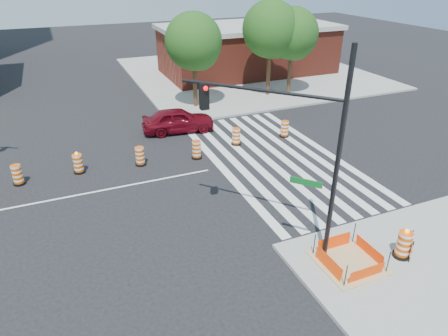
# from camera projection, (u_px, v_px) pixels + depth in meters

# --- Properties ---
(ground) EXTENTS (120.00, 120.00, 0.00)m
(ground) POSITION_uv_depth(u_px,v_px,m) (68.00, 197.00, 18.70)
(ground) COLOR black
(ground) RESTS_ON ground
(sidewalk_ne) EXTENTS (22.00, 22.00, 0.15)m
(sidewalk_ne) POSITION_uv_depth(u_px,v_px,m) (247.00, 72.00, 39.62)
(sidewalk_ne) COLOR gray
(sidewalk_ne) RESTS_ON ground
(crosswalk_east) EXTENTS (6.75, 13.50, 0.01)m
(crosswalk_east) POSITION_uv_depth(u_px,v_px,m) (273.00, 157.00, 22.47)
(crosswalk_east) COLOR silver
(crosswalk_east) RESTS_ON ground
(lane_centerline) EXTENTS (14.00, 0.12, 0.01)m
(lane_centerline) POSITION_uv_depth(u_px,v_px,m) (68.00, 197.00, 18.70)
(lane_centerline) COLOR silver
(lane_centerline) RESTS_ON ground
(excavation_pit) EXTENTS (2.20, 2.20, 0.90)m
(excavation_pit) POSITION_uv_depth(u_px,v_px,m) (349.00, 261.00, 14.33)
(excavation_pit) COLOR tan
(excavation_pit) RESTS_ON ground
(brick_storefront) EXTENTS (16.50, 8.50, 4.60)m
(brick_storefront) POSITION_uv_depth(u_px,v_px,m) (248.00, 49.00, 38.59)
(brick_storefront) COLOR maroon
(brick_storefront) RESTS_ON ground
(red_coupe) EXTENTS (4.77, 2.40, 1.56)m
(red_coupe) POSITION_uv_depth(u_px,v_px,m) (178.00, 120.00, 25.62)
(red_coupe) COLOR #5E0813
(red_coupe) RESTS_ON ground
(signal_pole_se) EXTENTS (3.99, 4.34, 7.62)m
(signal_pole_se) POSITION_uv_depth(u_px,v_px,m) (292.00, 135.00, 13.27)
(signal_pole_se) COLOR black
(signal_pole_se) RESTS_ON ground
(pit_drum) EXTENTS (0.62, 0.62, 1.21)m
(pit_drum) POSITION_uv_depth(u_px,v_px,m) (403.00, 245.00, 14.47)
(pit_drum) COLOR black
(pit_drum) RESTS_ON ground
(barricade) EXTENTS (0.58, 0.59, 0.93)m
(barricade) POSITION_uv_depth(u_px,v_px,m) (411.00, 245.00, 14.46)
(barricade) COLOR #DC4F04
(barricade) RESTS_ON ground
(tree_north_c) EXTENTS (4.05, 4.05, 6.89)m
(tree_north_c) POSITION_uv_depth(u_px,v_px,m) (194.00, 45.00, 28.17)
(tree_north_c) COLOR #382314
(tree_north_c) RESTS_ON ground
(tree_north_d) EXTENTS (4.38, 4.38, 7.44)m
(tree_north_d) POSITION_uv_depth(u_px,v_px,m) (271.00, 33.00, 30.68)
(tree_north_d) COLOR #382314
(tree_north_d) RESTS_ON ground
(tree_north_e) EXTENTS (4.05, 4.05, 6.89)m
(tree_north_e) POSITION_uv_depth(u_px,v_px,m) (292.00, 37.00, 31.21)
(tree_north_e) COLOR #382314
(tree_north_e) RESTS_ON ground
(median_drum_3) EXTENTS (0.60, 0.60, 1.02)m
(median_drum_3) POSITION_uv_depth(u_px,v_px,m) (18.00, 175.00, 19.59)
(median_drum_3) COLOR black
(median_drum_3) RESTS_ON ground
(median_drum_4) EXTENTS (0.60, 0.60, 1.18)m
(median_drum_4) POSITION_uv_depth(u_px,v_px,m) (78.00, 164.00, 20.68)
(median_drum_4) COLOR black
(median_drum_4) RESTS_ON ground
(median_drum_5) EXTENTS (0.60, 0.60, 1.02)m
(median_drum_5) POSITION_uv_depth(u_px,v_px,m) (140.00, 157.00, 21.48)
(median_drum_5) COLOR black
(median_drum_5) RESTS_ON ground
(median_drum_6) EXTENTS (0.60, 0.60, 1.02)m
(median_drum_6) POSITION_uv_depth(u_px,v_px,m) (197.00, 150.00, 22.22)
(median_drum_6) COLOR black
(median_drum_6) RESTS_ON ground
(median_drum_7) EXTENTS (0.60, 0.60, 1.02)m
(median_drum_7) POSITION_uv_depth(u_px,v_px,m) (236.00, 137.00, 23.89)
(median_drum_7) COLOR black
(median_drum_7) RESTS_ON ground
(median_drum_8) EXTENTS (0.60, 0.60, 1.02)m
(median_drum_8) POSITION_uv_depth(u_px,v_px,m) (285.00, 129.00, 24.99)
(median_drum_8) COLOR black
(median_drum_8) RESTS_ON ground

